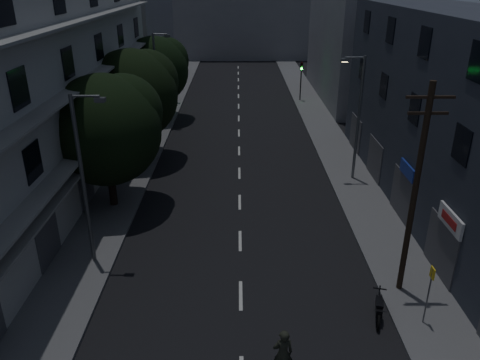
{
  "coord_description": "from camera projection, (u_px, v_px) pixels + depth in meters",
  "views": [
    {
      "loc": [
        -0.12,
        -9.87,
        12.62
      ],
      "look_at": [
        0.0,
        12.0,
        3.0
      ],
      "focal_mm": 35.0,
      "sensor_mm": 36.0,
      "label": 1
    }
  ],
  "objects": [
    {
      "name": "ground",
      "position": [
        239.0,
        149.0,
        37.0
      ],
      "size": [
        160.0,
        160.0,
        0.0
      ],
      "primitive_type": "plane",
      "color": "black",
      "rests_on": "ground"
    },
    {
      "name": "sidewalk_left",
      "position": [
        144.0,
        148.0,
        36.93
      ],
      "size": [
        3.0,
        90.0,
        0.15
      ],
      "primitive_type": "cube",
      "color": "#565659",
      "rests_on": "ground"
    },
    {
      "name": "sidewalk_right",
      "position": [
        334.0,
        148.0,
        37.0
      ],
      "size": [
        3.0,
        90.0,
        0.15
      ],
      "primitive_type": "cube",
      "color": "#565659",
      "rests_on": "ground"
    },
    {
      "name": "lane_markings",
      "position": [
        239.0,
        125.0,
        42.71
      ],
      "size": [
        0.15,
        60.5,
        0.01
      ],
      "color": "beige",
      "rests_on": "ground"
    },
    {
      "name": "building_left",
      "position": [
        38.0,
        78.0,
        27.71
      ],
      "size": [
        7.0,
        36.0,
        14.0
      ],
      "color": "#ACACA7",
      "rests_on": "ground"
    },
    {
      "name": "building_right",
      "position": [
        466.0,
        121.0,
        24.77
      ],
      "size": [
        6.19,
        28.0,
        11.0
      ],
      "color": "#2B303B",
      "rests_on": "ground"
    },
    {
      "name": "building_far_left",
      "position": [
        136.0,
        18.0,
        54.77
      ],
      "size": [
        6.0,
        20.0,
        16.0
      ],
      "primitive_type": "cube",
      "color": "slate",
      "rests_on": "ground"
    },
    {
      "name": "building_far_right",
      "position": [
        350.0,
        37.0,
        50.0
      ],
      "size": [
        6.0,
        20.0,
        13.0
      ],
      "primitive_type": "cube",
      "color": "slate",
      "rests_on": "ground"
    },
    {
      "name": "building_far_end",
      "position": [
        238.0,
        26.0,
        76.17
      ],
      "size": [
        24.0,
        8.0,
        10.0
      ],
      "primitive_type": "cube",
      "color": "slate",
      "rests_on": "ground"
    },
    {
      "name": "tree_near",
      "position": [
        106.0,
        126.0,
        25.86
      ],
      "size": [
        6.24,
        6.24,
        7.69
      ],
      "color": "black",
      "rests_on": "sidewalk_left"
    },
    {
      "name": "tree_mid",
      "position": [
        133.0,
        92.0,
        32.79
      ],
      "size": [
        6.44,
        6.44,
        7.92
      ],
      "color": "black",
      "rests_on": "sidewalk_left"
    },
    {
      "name": "tree_far",
      "position": [
        156.0,
        68.0,
        42.54
      ],
      "size": [
        6.08,
        6.08,
        7.52
      ],
      "color": "black",
      "rests_on": "sidewalk_left"
    },
    {
      "name": "traffic_signal_far_right",
      "position": [
        301.0,
        73.0,
        49.58
      ],
      "size": [
        0.28,
        0.37,
        4.1
      ],
      "color": "black",
      "rests_on": "sidewalk_right"
    },
    {
      "name": "traffic_signal_far_left",
      "position": [
        175.0,
        74.0,
        48.68
      ],
      "size": [
        0.28,
        0.37,
        4.1
      ],
      "color": "black",
      "rests_on": "sidewalk_left"
    },
    {
      "name": "street_lamp_left_near",
      "position": [
        84.0,
        173.0,
        20.58
      ],
      "size": [
        1.51,
        0.25,
        8.0
      ],
      "color": "#505357",
      "rests_on": "sidewalk_left"
    },
    {
      "name": "street_lamp_right",
      "position": [
        357.0,
        113.0,
        29.57
      ],
      "size": [
        1.51,
        0.25,
        8.0
      ],
      "color": "slate",
      "rests_on": "sidewalk_right"
    },
    {
      "name": "street_lamp_left_far",
      "position": [
        157.0,
        75.0,
        40.63
      ],
      "size": [
        1.51,
        0.25,
        8.0
      ],
      "color": "#56595D",
      "rests_on": "sidewalk_left"
    },
    {
      "name": "utility_pole",
      "position": [
        415.0,
        189.0,
        18.43
      ],
      "size": [
        1.8,
        0.24,
        9.0
      ],
      "color": "black",
      "rests_on": "sidewalk_right"
    },
    {
      "name": "bus_stop_sign",
      "position": [
        430.0,
        285.0,
        17.61
      ],
      "size": [
        0.06,
        0.35,
        2.52
      ],
      "color": "#595B60",
      "rests_on": "sidewalk_right"
    },
    {
      "name": "motorcycle",
      "position": [
        379.0,
        309.0,
        18.53
      ],
      "size": [
        0.7,
        1.78,
        1.17
      ],
      "rotation": [
        0.0,
        0.0,
        -0.26
      ],
      "color": "black",
      "rests_on": "ground"
    }
  ]
}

